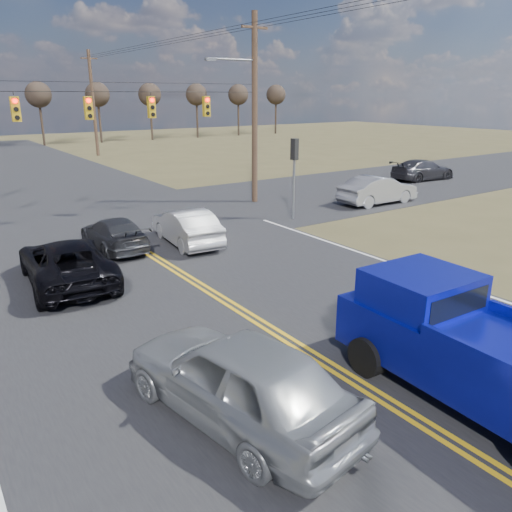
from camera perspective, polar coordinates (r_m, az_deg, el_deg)
ground at (r=10.57m, az=15.97°, el=-16.54°), size 160.00×160.00×0.00m
road_main at (r=17.80m, az=-9.41°, el=-1.54°), size 14.00×120.00×0.02m
road_cross at (r=25.00m, az=-17.41°, el=3.55°), size 120.00×12.00×0.02m
signal_gantry at (r=24.27m, az=-17.24°, el=15.29°), size 19.60×4.83×10.00m
utility_poles at (r=23.36m, az=-17.85°, el=15.56°), size 19.60×58.32×10.00m
treeline at (r=32.99m, az=-23.40°, el=16.27°), size 87.00×117.80×7.40m
pickup_truck at (r=10.79m, az=23.73°, el=-9.79°), size 2.65×6.23×2.31m
silver_suv at (r=9.51m, az=-2.05°, el=-13.70°), size 2.90×5.41×1.75m
black_suv at (r=17.15m, az=-20.85°, el=-0.67°), size 2.85×5.47×1.47m
white_car_queue at (r=20.63m, az=-7.95°, el=3.36°), size 1.98×4.55×1.46m
dgrey_car_queue at (r=20.56m, az=-15.89°, el=2.48°), size 1.83×4.34×1.25m
cross_car_east_near at (r=28.96m, az=13.75°, el=7.34°), size 1.83×4.84×1.58m
cross_car_east_far at (r=38.27m, az=18.53°, el=9.32°), size 2.46×5.20×1.47m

